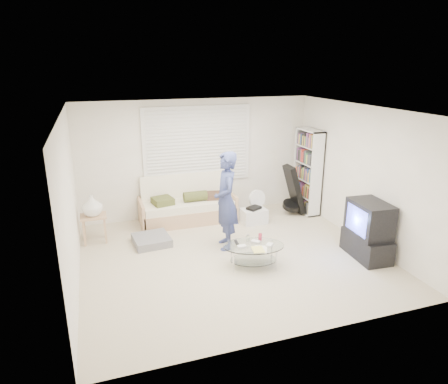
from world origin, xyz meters
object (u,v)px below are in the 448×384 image
object	(u,v)px
tv_unit	(368,231)
coffee_table	(254,249)
bookshelf	(308,171)
futon_sofa	(187,206)

from	to	relation	value
tv_unit	coffee_table	bearing A→B (deg)	171.28
tv_unit	coffee_table	size ratio (longest dim) A/B	0.89
bookshelf	coffee_table	bearing A→B (deg)	-136.21
futon_sofa	tv_unit	world-z (taller)	tv_unit
bookshelf	coffee_table	xyz separation A→B (m)	(-2.09, -2.01, -0.63)
futon_sofa	bookshelf	xyz separation A→B (m)	(2.66, -0.28, 0.61)
futon_sofa	bookshelf	world-z (taller)	bookshelf
bookshelf	tv_unit	world-z (taller)	bookshelf
futon_sofa	coffee_table	world-z (taller)	futon_sofa
futon_sofa	coffee_table	distance (m)	2.35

